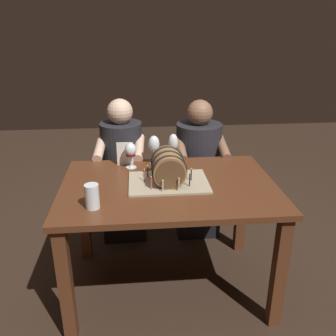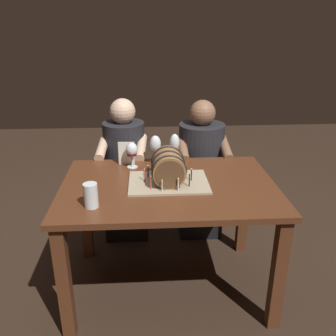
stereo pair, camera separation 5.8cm
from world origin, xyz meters
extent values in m
plane|color=#332319|center=(0.00, 0.00, 0.00)|extent=(8.00, 8.00, 0.00)
cube|color=#562D19|center=(0.00, 0.00, 0.74)|extent=(1.30, 0.89, 0.03)
cube|color=#562D19|center=(-0.59, -0.38, 0.36)|extent=(0.07, 0.07, 0.72)
cube|color=#562D19|center=(0.59, -0.38, 0.36)|extent=(0.07, 0.07, 0.72)
cube|color=#562D19|center=(-0.59, 0.38, 0.36)|extent=(0.07, 0.07, 0.72)
cube|color=#562D19|center=(0.59, 0.38, 0.36)|extent=(0.07, 0.07, 0.72)
cube|color=tan|center=(0.00, 0.01, 0.76)|extent=(0.48, 0.35, 0.01)
cylinder|color=olive|center=(0.00, 0.01, 0.87)|extent=(0.19, 0.24, 0.19)
cylinder|color=brown|center=(0.00, -0.11, 0.87)|extent=(0.17, 0.00, 0.17)
cylinder|color=brown|center=(0.00, 0.13, 0.87)|extent=(0.17, 0.00, 0.17)
torus|color=black|center=(0.00, -0.07, 0.87)|extent=(0.21, 0.01, 0.21)
torus|color=black|center=(0.00, 0.01, 0.87)|extent=(0.21, 0.01, 0.21)
torus|color=black|center=(0.00, 0.09, 0.87)|extent=(0.21, 0.01, 0.21)
cylinder|color=black|center=(0.14, 0.02, 0.80)|extent=(0.01, 0.01, 0.07)
sphere|color=#F9C64C|center=(0.14, 0.02, 0.84)|extent=(0.01, 0.01, 0.01)
cylinder|color=black|center=(0.11, 0.10, 0.80)|extent=(0.01, 0.01, 0.06)
sphere|color=#F9C64C|center=(0.11, 0.10, 0.84)|extent=(0.01, 0.01, 0.01)
cylinder|color=#EAD666|center=(0.03, 0.16, 0.81)|extent=(0.01, 0.01, 0.07)
sphere|color=#F9C64C|center=(0.03, 0.16, 0.85)|extent=(0.01, 0.01, 0.01)
cylinder|color=silver|center=(-0.04, 0.15, 0.80)|extent=(0.01, 0.01, 0.07)
sphere|color=#F9C64C|center=(-0.04, 0.15, 0.84)|extent=(0.01, 0.01, 0.01)
cylinder|color=black|center=(-0.12, 0.09, 0.80)|extent=(0.01, 0.01, 0.07)
sphere|color=#F9C64C|center=(-0.12, 0.09, 0.84)|extent=(0.01, 0.01, 0.01)
cylinder|color=#D64C47|center=(-0.14, 0.03, 0.80)|extent=(0.01, 0.01, 0.07)
sphere|color=#F9C64C|center=(-0.14, 0.03, 0.84)|extent=(0.01, 0.01, 0.01)
cylinder|color=#D64C47|center=(-0.11, -0.08, 0.81)|extent=(0.01, 0.01, 0.07)
sphere|color=#F9C64C|center=(-0.11, -0.08, 0.85)|extent=(0.01, 0.01, 0.01)
cylinder|color=silver|center=(-0.04, -0.12, 0.80)|extent=(0.01, 0.01, 0.06)
sphere|color=#F9C64C|center=(-0.04, -0.12, 0.84)|extent=(0.01, 0.01, 0.01)
cylinder|color=silver|center=(0.05, -0.12, 0.80)|extent=(0.01, 0.01, 0.07)
sphere|color=#F9C64C|center=(0.05, -0.12, 0.85)|extent=(0.01, 0.01, 0.01)
cylinder|color=black|center=(0.12, -0.06, 0.81)|extent=(0.01, 0.01, 0.08)
sphere|color=#F9C64C|center=(0.12, -0.06, 0.85)|extent=(0.01, 0.01, 0.01)
cylinder|color=white|center=(-0.07, 0.35, 0.76)|extent=(0.06, 0.06, 0.00)
cylinder|color=white|center=(-0.07, 0.35, 0.80)|extent=(0.01, 0.01, 0.08)
ellipsoid|color=white|center=(-0.07, 0.35, 0.90)|extent=(0.08, 0.08, 0.12)
cylinder|color=white|center=(0.06, 0.34, 0.76)|extent=(0.07, 0.07, 0.00)
cylinder|color=white|center=(0.06, 0.34, 0.81)|extent=(0.01, 0.01, 0.09)
ellipsoid|color=white|center=(0.06, 0.34, 0.91)|extent=(0.07, 0.07, 0.12)
cylinder|color=#C6842D|center=(0.06, 0.34, 0.87)|extent=(0.05, 0.05, 0.03)
cylinder|color=white|center=(-0.23, 0.29, 0.76)|extent=(0.07, 0.07, 0.00)
cylinder|color=white|center=(-0.23, 0.29, 0.80)|extent=(0.01, 0.01, 0.08)
ellipsoid|color=white|center=(-0.23, 0.29, 0.89)|extent=(0.08, 0.08, 0.09)
cylinder|color=maroon|center=(-0.23, 0.29, 0.86)|extent=(0.06, 0.06, 0.04)
cylinder|color=white|center=(-0.43, -0.26, 0.82)|extent=(0.08, 0.08, 0.13)
cylinder|color=#C6842D|center=(-0.43, -0.26, 0.81)|extent=(0.07, 0.07, 0.10)
cylinder|color=white|center=(-0.43, -0.26, 0.86)|extent=(0.07, 0.07, 0.01)
cube|color=silver|center=(-0.27, 0.35, 0.84)|extent=(0.11, 0.01, 0.16)
cube|color=black|center=(-0.30, 0.69, 0.23)|extent=(0.34, 0.32, 0.45)
cylinder|color=#232328|center=(-0.30, 0.69, 0.71)|extent=(0.34, 0.34, 0.51)
sphere|color=beige|center=(-0.30, 0.69, 1.05)|extent=(0.19, 0.19, 0.19)
cylinder|color=beige|center=(-0.17, 0.54, 0.81)|extent=(0.09, 0.31, 0.14)
cylinder|color=beige|center=(-0.46, 0.57, 0.81)|extent=(0.09, 0.31, 0.14)
cube|color=black|center=(0.30, 0.69, 0.23)|extent=(0.34, 0.32, 0.45)
cylinder|color=#232328|center=(0.30, 0.69, 0.69)|extent=(0.36, 0.36, 0.49)
sphere|color=brown|center=(0.30, 0.69, 1.03)|extent=(0.20, 0.20, 0.20)
cylinder|color=brown|center=(0.46, 0.56, 0.79)|extent=(0.07, 0.31, 0.14)
cylinder|color=brown|center=(0.14, 0.56, 0.79)|extent=(0.07, 0.31, 0.14)
camera|label=1|loc=(-0.18, -1.98, 1.67)|focal=38.63mm
camera|label=2|loc=(-0.13, -1.99, 1.67)|focal=38.63mm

